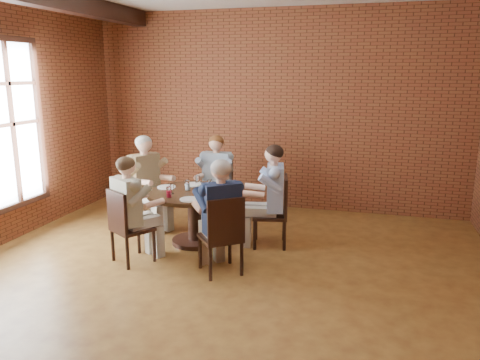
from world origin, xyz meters
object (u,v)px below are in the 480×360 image
(diner_a, at_px, (270,196))
(diner_d, at_px, (131,210))
(smartphone, at_px, (204,201))
(chair_a, at_px, (277,209))
(chair_b, at_px, (218,189))
(diner_b, at_px, (216,179))
(chair_c, at_px, (144,193))
(chair_d, at_px, (126,224))
(diner_e, at_px, (220,217))
(chair_e, at_px, (223,233))
(diner_c, at_px, (147,183))
(dining_table, at_px, (194,207))

(diner_a, bearing_deg, diner_d, -67.72)
(diner_d, relative_size, smartphone, 9.05)
(chair_a, xyz_separation_m, smartphone, (-0.82, -0.68, 0.23))
(diner_d, bearing_deg, chair_b, -72.31)
(diner_b, bearing_deg, chair_c, -153.87)
(chair_c, bearing_deg, chair_d, -135.93)
(chair_d, xyz_separation_m, diner_e, (1.21, 0.06, 0.18))
(chair_a, height_order, chair_b, chair_a)
(chair_e, bearing_deg, diner_c, -77.57)
(chair_a, distance_m, diner_e, 1.17)
(diner_b, distance_m, chair_d, 1.99)
(chair_b, distance_m, chair_e, 2.14)
(diner_d, height_order, chair_e, diner_d)
(diner_c, xyz_separation_m, diner_d, (0.42, -1.27, -0.03))
(chair_b, xyz_separation_m, diner_c, (-0.91, -0.65, 0.19))
(smartphone, bearing_deg, diner_d, -157.24)
(chair_e, bearing_deg, chair_a, -148.15)
(dining_table, distance_m, diner_e, 1.07)
(diner_a, relative_size, diner_b, 1.01)
(diner_a, height_order, smartphone, diner_a)
(chair_b, height_order, chair_d, chair_b)
(diner_b, height_order, smartphone, diner_b)
(dining_table, xyz_separation_m, diner_d, (-0.51, -0.82, 0.15))
(chair_c, bearing_deg, diner_d, -133.16)
(diner_e, height_order, smartphone, diner_e)
(diner_a, relative_size, diner_c, 0.99)
(dining_table, relative_size, diner_d, 0.95)
(chair_c, relative_size, smartphone, 6.60)
(chair_c, height_order, chair_d, chair_c)
(chair_c, height_order, smartphone, chair_c)
(chair_a, bearing_deg, dining_table, -90.00)
(diner_b, bearing_deg, diner_a, -38.44)
(diner_a, xyz_separation_m, chair_d, (-1.59, -1.10, -0.19))
(chair_d, bearing_deg, diner_d, -90.00)
(diner_a, relative_size, smartphone, 9.40)
(chair_e, bearing_deg, diner_a, -144.12)
(diner_b, relative_size, diner_e, 1.00)
(chair_a, distance_m, diner_a, 0.20)
(dining_table, height_order, smartphone, smartphone)
(diner_e, bearing_deg, chair_e, 90.00)
(diner_d, bearing_deg, chair_a, -115.39)
(chair_d, height_order, chair_e, chair_e)
(chair_a, relative_size, diner_a, 0.70)
(chair_a, relative_size, diner_b, 0.70)
(chair_d, bearing_deg, chair_e, -148.50)
(smartphone, bearing_deg, chair_a, 38.00)
(chair_b, xyz_separation_m, diner_e, (0.68, -1.93, 0.17))
(chair_b, bearing_deg, chair_c, -149.78)
(diner_b, bearing_deg, diner_d, -106.25)
(chair_b, relative_size, chair_d, 1.02)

